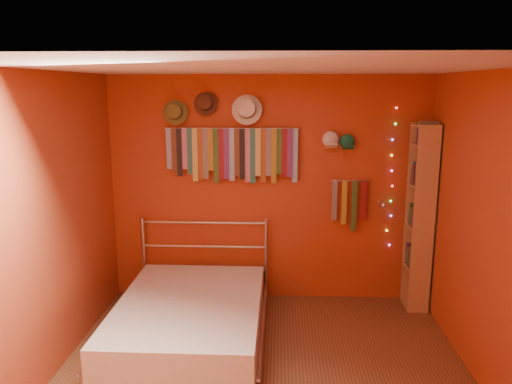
# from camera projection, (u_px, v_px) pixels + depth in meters

# --- Properties ---
(ground) EXTENTS (3.50, 3.50, 0.00)m
(ground) POSITION_uv_depth(u_px,v_px,m) (263.00, 383.00, 4.07)
(ground) COLOR #56371D
(ground) RESTS_ON ground
(back_wall) EXTENTS (3.50, 0.02, 2.50)m
(back_wall) POSITION_uv_depth(u_px,v_px,m) (268.00, 190.00, 5.52)
(back_wall) COLOR #913717
(back_wall) RESTS_ON ground
(right_wall) EXTENTS (0.02, 3.50, 2.50)m
(right_wall) POSITION_uv_depth(u_px,v_px,m) (496.00, 239.00, 3.73)
(right_wall) COLOR #913717
(right_wall) RESTS_ON ground
(left_wall) EXTENTS (0.02, 3.50, 2.50)m
(left_wall) POSITION_uv_depth(u_px,v_px,m) (39.00, 233.00, 3.89)
(left_wall) COLOR #913717
(left_wall) RESTS_ON ground
(ceiling) EXTENTS (3.50, 3.50, 0.02)m
(ceiling) POSITION_uv_depth(u_px,v_px,m) (264.00, 68.00, 3.55)
(ceiling) COLOR white
(ceiling) RESTS_ON back_wall
(tie_rack) EXTENTS (1.45, 0.03, 0.60)m
(tie_rack) POSITION_uv_depth(u_px,v_px,m) (233.00, 152.00, 5.39)
(tie_rack) COLOR #B3B3B8
(tie_rack) RESTS_ON back_wall
(small_tie_rack) EXTENTS (0.40, 0.03, 0.56)m
(small_tie_rack) POSITION_uv_depth(u_px,v_px,m) (349.00, 201.00, 5.44)
(small_tie_rack) COLOR #B3B3B8
(small_tie_rack) RESTS_ON back_wall
(fedora_olive) EXTENTS (0.27, 0.14, 0.26)m
(fedora_olive) POSITION_uv_depth(u_px,v_px,m) (175.00, 112.00, 5.30)
(fedora_olive) COLOR brown
(fedora_olive) RESTS_ON back_wall
(fedora_brown) EXTENTS (0.26, 0.14, 0.25)m
(fedora_brown) POSITION_uv_depth(u_px,v_px,m) (205.00, 103.00, 5.27)
(fedora_brown) COLOR #4A291A
(fedora_brown) RESTS_ON back_wall
(fedora_white) EXTENTS (0.32, 0.17, 0.32)m
(fedora_white) POSITION_uv_depth(u_px,v_px,m) (247.00, 109.00, 5.25)
(fedora_white) COLOR silver
(fedora_white) RESTS_ON back_wall
(cap_white) EXTENTS (0.18, 0.23, 0.18)m
(cap_white) POSITION_uv_depth(u_px,v_px,m) (331.00, 140.00, 5.32)
(cap_white) COLOR silver
(cap_white) RESTS_ON back_wall
(cap_green) EXTENTS (0.17, 0.21, 0.17)m
(cap_green) POSITION_uv_depth(u_px,v_px,m) (347.00, 142.00, 5.32)
(cap_green) COLOR #176B48
(cap_green) RESTS_ON back_wall
(fairy_lights) EXTENTS (0.06, 0.02, 1.53)m
(fairy_lights) POSITION_uv_depth(u_px,v_px,m) (392.00, 178.00, 5.39)
(fairy_lights) COLOR #FF3333
(fairy_lights) RESTS_ON back_wall
(reading_lamp) EXTENTS (0.06, 0.27, 0.08)m
(reading_lamp) POSITION_uv_depth(u_px,v_px,m) (383.00, 205.00, 5.28)
(reading_lamp) COLOR #B3B3B8
(reading_lamp) RESTS_ON back_wall
(bookshelf) EXTENTS (0.25, 0.34, 2.00)m
(bookshelf) POSITION_uv_depth(u_px,v_px,m) (424.00, 217.00, 5.28)
(bookshelf) COLOR #AC6F4D
(bookshelf) RESTS_ON ground
(bed) EXTENTS (1.42, 1.95, 0.94)m
(bed) POSITION_uv_depth(u_px,v_px,m) (190.00, 319.00, 4.71)
(bed) COLOR #B3B3B8
(bed) RESTS_ON ground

